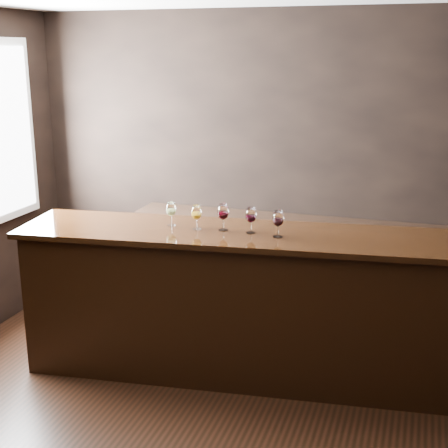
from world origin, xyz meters
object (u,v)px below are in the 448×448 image
(glass_amber, at_px, (196,213))
(glass_red_a, at_px, (223,213))
(bar_counter, at_px, (235,306))
(glass_red_b, at_px, (251,216))
(glass_red_c, at_px, (278,219))
(back_bar_shelf, at_px, (285,272))
(glass_white, at_px, (171,210))

(glass_amber, relative_size, glass_red_a, 0.93)
(bar_counter, bearing_deg, glass_amber, 178.91)
(glass_red_a, height_order, glass_red_b, glass_red_a)
(glass_red_b, bearing_deg, glass_red_a, 178.95)
(glass_red_a, distance_m, glass_red_c, 0.43)
(back_bar_shelf, xyz_separation_m, glass_white, (-0.68, -1.00, 0.77))
(back_bar_shelf, distance_m, glass_red_b, 1.27)
(back_bar_shelf, distance_m, glass_red_c, 1.31)
(glass_red_c, bearing_deg, back_bar_shelf, 99.04)
(glass_white, height_order, glass_red_c, glass_red_c)
(glass_white, xyz_separation_m, glass_amber, (0.22, -0.04, 0.00))
(glass_red_c, bearing_deg, glass_red_b, 169.02)
(glass_red_a, bearing_deg, glass_red_c, -6.03)
(back_bar_shelf, bearing_deg, glass_red_a, -104.68)
(glass_amber, height_order, glass_red_b, glass_red_b)
(glass_amber, relative_size, glass_red_c, 0.95)
(glass_amber, distance_m, glass_red_b, 0.41)
(bar_counter, distance_m, glass_white, 0.88)
(glass_amber, bearing_deg, glass_red_c, -0.61)
(glass_red_a, relative_size, glass_red_b, 1.04)
(back_bar_shelf, distance_m, glass_red_a, 1.30)
(glass_amber, distance_m, glass_red_a, 0.20)
(glass_amber, xyz_separation_m, glass_red_b, (0.41, 0.03, 0.00))
(bar_counter, relative_size, glass_red_c, 16.11)
(glass_white, distance_m, glass_red_b, 0.63)
(back_bar_shelf, height_order, glass_red_a, glass_red_a)
(glass_red_b, xyz_separation_m, glass_red_c, (0.21, -0.04, 0.00))
(back_bar_shelf, height_order, glass_red_c, glass_red_c)
(glass_amber, bearing_deg, glass_red_a, 11.05)
(glass_red_a, bearing_deg, glass_white, 179.87)
(glass_white, height_order, glass_amber, glass_amber)
(back_bar_shelf, bearing_deg, glass_red_b, -92.66)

